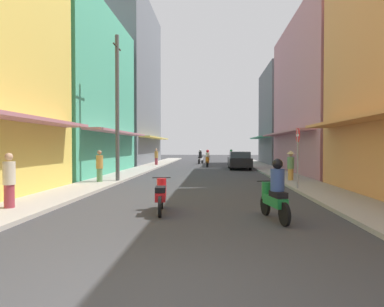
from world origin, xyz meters
name	(u,v)px	position (x,y,z in m)	size (l,w,h in m)	color
ground_plane	(204,174)	(0.00, 18.58, 0.00)	(99.37, 99.37, 0.00)	#38383A
sidewalk_left	(131,172)	(-5.05, 18.58, 0.06)	(2.01, 53.17, 0.12)	#ADA89E
sidewalk_right	(278,173)	(5.05, 18.58, 0.06)	(2.01, 53.17, 0.12)	#9E9991
building_left_mid	(69,94)	(-9.05, 17.67, 5.41)	(7.05, 11.86, 10.82)	#4CB28C
building_left_far	(124,85)	(-9.05, 31.25, 8.58)	(7.05, 13.34, 17.18)	slate
building_right_mid	(335,96)	(9.05, 19.41, 5.34)	(7.05, 12.70, 10.70)	#B7727F
building_right_far	(293,117)	(9.04, 31.09, 4.97)	(7.05, 8.81, 9.94)	slate
motorbike_white	(201,157)	(-0.67, 31.27, 0.70)	(0.66, 1.78, 1.58)	black
motorbike_orange	(207,159)	(0.15, 25.80, 0.70)	(0.55, 1.81, 1.58)	black
motorbike_red	(161,195)	(-0.85, 5.38, 0.50)	(0.55, 1.81, 0.96)	black
motorbike_maroon	(231,158)	(2.47, 29.21, 0.70)	(0.55, 1.81, 1.58)	black
motorbike_green	(275,193)	(2.19, 4.52, 0.70)	(0.62, 1.79, 1.58)	black
parked_car	(239,160)	(2.82, 23.31, 0.74)	(1.77, 4.10, 1.45)	black
pedestrian_foreground	(156,157)	(-4.76, 27.08, 0.84)	(0.34, 0.34, 1.67)	#99333F
pedestrian_far	(9,182)	(-5.21, 5.15, 0.85)	(0.34, 0.34, 1.70)	#99333F
pedestrian_crossing	(100,167)	(-5.01, 12.09, 0.85)	(0.34, 0.34, 1.69)	#598C59
pedestrian_midway	(291,165)	(4.68, 13.47, 0.93)	(0.44, 0.44, 1.65)	#BF8C3F
utility_pole	(117,108)	(-4.29, 12.75, 3.88)	(0.20, 1.20, 7.59)	#4C4C4F
street_sign_no_entry	(298,150)	(4.19, 10.13, 1.72)	(0.07, 0.60, 2.65)	gray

